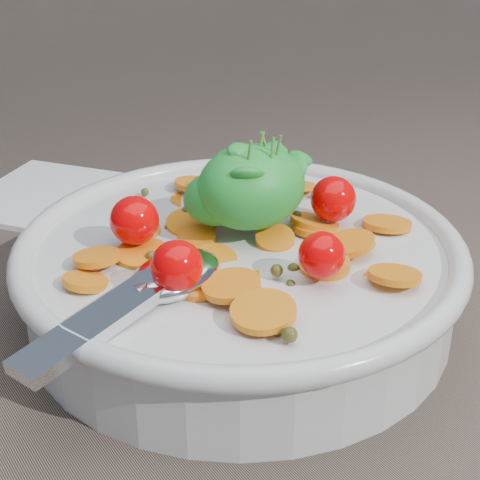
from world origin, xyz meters
TOP-DOWN VIEW (x-y plane):
  - ground at (0.00, 0.00)m, footprint 6.00×6.00m
  - bowl at (0.02, -0.03)m, footprint 0.32×0.30m
  - napkin at (-0.02, 0.24)m, footprint 0.18×0.18m

SIDE VIEW (x-z plane):
  - ground at x=0.00m, z-range 0.00..0.00m
  - napkin at x=-0.02m, z-range 0.00..0.01m
  - bowl at x=0.02m, z-range -0.03..0.10m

